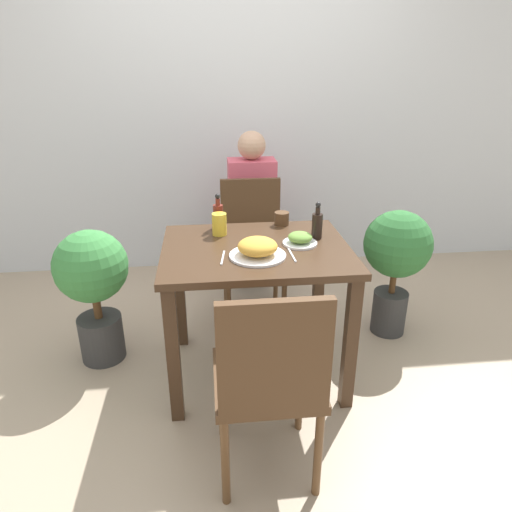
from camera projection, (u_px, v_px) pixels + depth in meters
The scene contains 16 objects.
ground_plane at pixel (256, 370), 2.58m from camera, with size 16.00×16.00×0.00m, color tan.
wall_back at pixel (234, 106), 3.49m from camera, with size 8.00×0.05×2.60m.
dining_table at pixel (256, 270), 2.34m from camera, with size 0.94×0.75×0.75m.
chair_near at pixel (269, 377), 1.72m from camera, with size 0.42×0.42×0.90m.
chair_far at pixel (252, 240), 3.04m from camera, with size 0.42×0.42×0.90m.
food_plate at pixel (258, 248), 2.16m from camera, with size 0.27×0.27×0.09m.
side_plate at pixel (300, 239), 2.31m from camera, with size 0.18×0.18×0.06m.
drink_cup at pixel (282, 218), 2.59m from camera, with size 0.08×0.08×0.07m.
juice_glass at pixel (219, 224), 2.43m from camera, with size 0.08×0.08×0.12m.
sauce_bottle at pixel (218, 215), 2.52m from camera, with size 0.06×0.06×0.20m.
condiment_bottle at pixel (317, 224), 2.37m from camera, with size 0.06×0.06×0.20m.
fork_utensil at pixel (223, 258), 2.16m from camera, with size 0.03×0.16×0.00m.
spoon_utensil at pixel (292, 255), 2.19m from camera, with size 0.01×0.17×0.00m.
potted_plant_left at pixel (93, 282), 2.51m from camera, with size 0.40×0.40×0.79m.
potted_plant_right at pixel (396, 255), 2.76m from camera, with size 0.41×0.41×0.81m.
person_figure at pixel (252, 212), 3.39m from camera, with size 0.34×0.22×1.17m.
Camera 1 is at (-0.23, -2.11, 1.61)m, focal length 32.00 mm.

